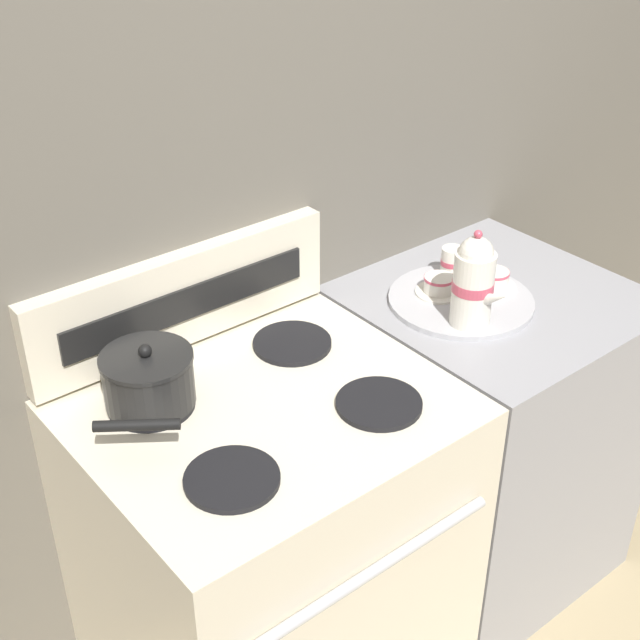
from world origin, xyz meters
name	(u,v)px	position (x,y,z in m)	size (l,w,h in m)	color
ground_plane	(373,614)	(0.00, 0.00, 0.00)	(6.00, 6.00, 0.00)	tan
wall_back	(289,213)	(0.00, 0.35, 1.10)	(6.00, 0.05, 2.20)	#666056
stove	(271,557)	(-0.34, 0.00, 0.44)	(0.76, 0.69, 0.90)	beige
control_panel	(183,298)	(-0.34, 0.30, 1.01)	(0.75, 0.05, 0.22)	beige
side_counter	(482,434)	(0.39, 0.00, 0.44)	(0.66, 0.66, 0.88)	#939399
saucepan	(148,380)	(-0.52, 0.15, 0.95)	(0.27, 0.29, 0.14)	black
serving_tray	(461,300)	(0.29, 0.04, 0.89)	(0.36, 0.36, 0.01)	#B2B2B7
teapot	(474,281)	(0.22, -0.06, 1.01)	(0.10, 0.16, 0.24)	white
teacup_left	(439,285)	(0.26, 0.09, 0.92)	(0.12, 0.12, 0.05)	white
teacup_right	(494,279)	(0.39, 0.02, 0.92)	(0.12, 0.12, 0.05)	white
creamer_jug	(452,262)	(0.36, 0.14, 0.94)	(0.06, 0.06, 0.08)	white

